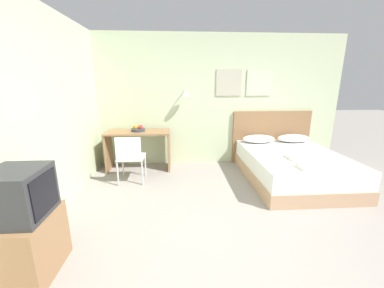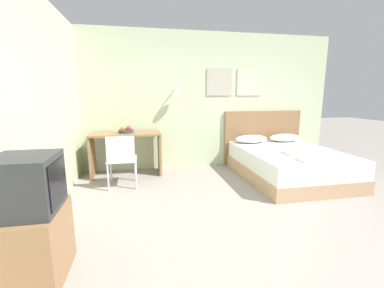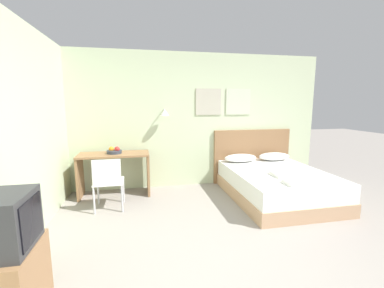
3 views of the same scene
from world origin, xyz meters
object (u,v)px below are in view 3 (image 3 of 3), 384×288
object	(u,v)px
bed	(276,185)
headboard	(252,156)
folded_towel_mid_bed	(297,182)
desk_chair	(108,180)
pillow_left	(240,158)
desk	(114,166)
folded_towel_near_foot	(283,174)
tv_stand	(7,284)
pillow_right	(274,156)
fruit_bowl	(114,151)

from	to	relation	value
bed	headboard	xyz separation A→B (m)	(0.00, 1.04, 0.31)
folded_towel_mid_bed	desk_chair	bearing A→B (deg)	163.44
pillow_left	desk	world-z (taller)	desk
folded_towel_near_foot	tv_stand	xyz separation A→B (m)	(-3.33, -1.62, -0.24)
headboard	pillow_right	bearing A→B (deg)	-35.34
pillow_right	fruit_bowl	distance (m)	3.18
bed	desk_chair	xyz separation A→B (m)	(-2.85, 0.06, 0.25)
folded_towel_mid_bed	desk_chair	distance (m)	2.85
bed	pillow_right	size ratio (longest dim) A/B	3.05
desk	bed	bearing A→B (deg)	-14.98
bed	headboard	bearing A→B (deg)	90.00
folded_towel_near_foot	folded_towel_mid_bed	world-z (taller)	same
fruit_bowl	tv_stand	size ratio (longest dim) A/B	0.44
bed	tv_stand	size ratio (longest dim) A/B	3.37
pillow_right	fruit_bowl	size ratio (longest dim) A/B	2.50
folded_towel_near_foot	tv_stand	bearing A→B (deg)	-154.06
pillow_left	desk	size ratio (longest dim) A/B	0.53
desk_chair	tv_stand	xyz separation A→B (m)	(-0.55, -1.98, -0.21)
pillow_left	fruit_bowl	world-z (taller)	fruit_bowl
pillow_right	desk	size ratio (longest dim) A/B	0.53
pillow_right	fruit_bowl	xyz separation A→B (m)	(-3.17, -0.02, 0.24)
headboard	desk	world-z (taller)	headboard
folded_towel_near_foot	desk	bearing A→B (deg)	158.95
headboard	tv_stand	world-z (taller)	headboard
desk	tv_stand	xyz separation A→B (m)	(-0.59, -2.67, -0.25)
headboard	desk	bearing A→B (deg)	-174.21
desk_chair	headboard	bearing A→B (deg)	18.92
folded_towel_mid_bed	fruit_bowl	world-z (taller)	fruit_bowl
bed	headboard	distance (m)	1.08
pillow_right	folded_towel_near_foot	size ratio (longest dim) A/B	1.91
headboard	tv_stand	bearing A→B (deg)	-138.97
desk_chair	desk	bearing A→B (deg)	86.72
pillow_left	tv_stand	distance (m)	4.06
headboard	desk_chair	size ratio (longest dim) A/B	2.00
bed	tv_stand	bearing A→B (deg)	-150.52
pillow_left	desk_chair	bearing A→B (deg)	-163.93
folded_towel_mid_bed	desk	size ratio (longest dim) A/B	0.28
headboard	desk	xyz separation A→B (m)	(-2.81, -0.28, -0.01)
pillow_left	tv_stand	bearing A→B (deg)	-138.33
headboard	folded_towel_near_foot	xyz separation A→B (m)	(-0.07, -1.34, -0.02)
folded_towel_near_foot	desk	distance (m)	2.93
fruit_bowl	tv_stand	bearing A→B (deg)	-102.61
pillow_left	folded_towel_near_foot	xyz separation A→B (m)	(0.30, -1.08, -0.05)
pillow_left	fruit_bowl	xyz separation A→B (m)	(-2.43, -0.02, 0.24)
bed	folded_towel_near_foot	world-z (taller)	folded_towel_near_foot
bed	folded_towel_near_foot	size ratio (longest dim) A/B	5.83
folded_towel_near_foot	fruit_bowl	size ratio (longest dim) A/B	1.31
bed	pillow_right	bearing A→B (deg)	64.44
pillow_left	tv_stand	xyz separation A→B (m)	(-3.03, -2.69, -0.29)
pillow_right	tv_stand	bearing A→B (deg)	-144.43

